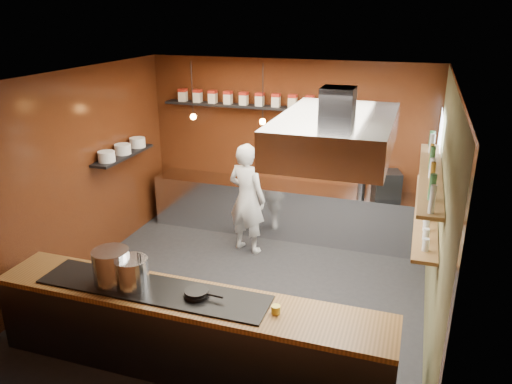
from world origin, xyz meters
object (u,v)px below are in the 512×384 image
at_px(stockpot_large, 112,267).
at_px(espresso_machine, 387,184).
at_px(extractor_hood, 336,133).
at_px(stockpot_small, 132,273).
at_px(chef, 247,198).

height_order(stockpot_large, espresso_machine, stockpot_large).
relative_size(extractor_hood, stockpot_small, 5.55).
xyz_separation_m(extractor_hood, chef, (-1.65, 1.75, -1.60)).
bearing_deg(espresso_machine, stockpot_small, -138.24).
distance_m(stockpot_small, chef, 3.01).
xyz_separation_m(extractor_hood, espresso_machine, (0.45, 2.62, -1.40)).
bearing_deg(chef, stockpot_small, 100.17).
xyz_separation_m(extractor_hood, stockpot_small, (-1.91, -1.24, -1.40)).
height_order(extractor_hood, stockpot_large, extractor_hood).
height_order(extractor_hood, espresso_machine, extractor_hood).
relative_size(extractor_hood, chef, 1.10).
xyz_separation_m(stockpot_small, chef, (0.26, 2.99, -0.20)).
distance_m(extractor_hood, espresso_machine, 3.00).
height_order(stockpot_small, chef, chef).
height_order(stockpot_small, espresso_machine, espresso_machine).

